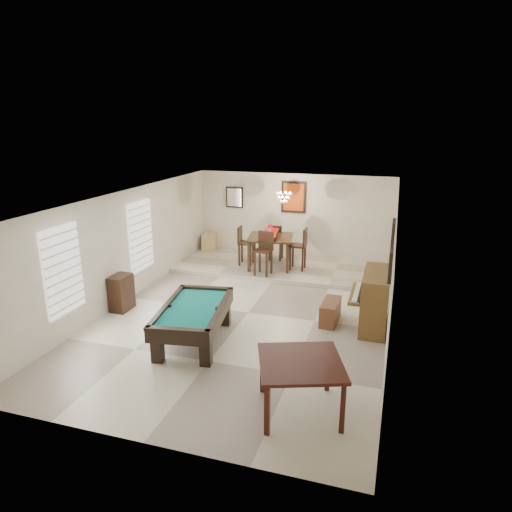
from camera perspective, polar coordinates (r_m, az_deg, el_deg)
The scene contains 26 objects.
ground_plane at distance 10.29m, azimuth -0.99°, elevation -7.12°, with size 6.00×9.00×0.02m, color beige.
wall_back at distance 14.05m, azimuth 4.71°, elevation 4.96°, with size 6.00×0.04×2.60m, color silver.
wall_front at distance 6.04m, azimuth -14.74°, elevation -12.01°, with size 6.00×0.04×2.60m, color silver.
wall_left at distance 11.11m, azimuth -15.90°, elevation 1.20°, with size 0.04×9.00×2.60m, color silver.
wall_right at distance 9.39m, azimuth 16.66°, elevation -1.68°, with size 0.04×9.00×2.60m, color silver.
ceiling at distance 9.54m, azimuth -1.07°, elevation 7.37°, with size 6.00×9.00×0.04m, color white.
dining_step at distance 13.19m, azimuth 3.40°, elevation -1.37°, with size 6.00×2.50×0.12m, color beige.
window_left_front at distance 9.38m, azimuth -23.00°, elevation -1.70°, with size 0.06×1.00×1.70m, color white.
window_left_rear at distance 11.56m, azimuth -14.22°, elevation 2.44°, with size 0.06×1.00×1.70m, color white.
pool_table at distance 8.97m, azimuth -7.76°, elevation -8.50°, with size 1.15×2.11×0.70m, color black, non-canonical shape.
square_table at distance 6.96m, azimuth 5.52°, elevation -15.90°, with size 1.19×1.19×0.82m, color black, non-canonical shape.
upright_piano at distance 9.70m, azimuth 13.84°, elevation -5.28°, with size 0.80×1.43×1.19m, color brown, non-canonical shape.
piano_bench at distance 9.87m, azimuth 9.27°, elevation -6.89°, with size 0.33×0.84×0.47m, color brown.
apothecary_chest at distance 10.73m, azimuth -16.47°, elevation -4.42°, with size 0.36×0.54×0.81m, color black.
dining_table at distance 12.88m, azimuth 1.78°, elevation 0.81°, with size 1.21×1.21×1.00m, color black, non-canonical shape.
flower_vase at distance 12.72m, azimuth 1.81°, elevation 3.49°, with size 0.14×0.14×0.24m, color #AA0E19, non-canonical shape.
dining_chair_south at distance 12.17m, azimuth 0.90°, elevation 0.26°, with size 0.43×0.43×1.16m, color black, non-canonical shape.
dining_chair_north at distance 13.55m, azimuth 2.52°, elevation 1.77°, with size 0.40×0.40×1.08m, color black, non-canonical shape.
dining_chair_west at distance 13.06m, azimuth -1.24°, elevation 1.28°, with size 0.41×0.41×1.11m, color black, non-canonical shape.
dining_chair_east at distance 12.69m, azimuth 5.26°, elevation 0.90°, with size 0.43×0.43×1.17m, color black, non-canonical shape.
corner_bench at distance 14.76m, azimuth -5.83°, elevation 1.79°, with size 0.44×0.55×0.50m, color tan.
chandelier at distance 12.65m, azimuth 3.51°, elevation 7.82°, with size 0.44×0.44×0.60m, color #FFE5B2, non-canonical shape.
back_painting at distance 13.91m, azimuth 4.74°, elevation 7.35°, with size 0.75×0.06×0.95m, color #D84C14.
back_mirror at distance 14.44m, azimuth -2.71°, elevation 7.34°, with size 0.55×0.06×0.65m, color white.
right_picture_upper at distance 9.51m, azimuth 16.75°, elevation 2.32°, with size 0.06×0.55×0.65m, color slate.
right_picture_lower at distance 8.31m, azimuth 16.47°, elevation -1.13°, with size 0.06×0.45×0.55m, color gray.
Camera 1 is at (2.95, -8.94, 4.15)m, focal length 32.00 mm.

